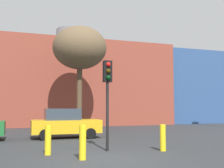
{
  "coord_description": "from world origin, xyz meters",
  "views": [
    {
      "loc": [
        -2.88,
        -9.33,
        1.79
      ],
      "look_at": [
        3.39,
        9.66,
        3.46
      ],
      "focal_mm": 44.87,
      "sensor_mm": 36.0,
      "label": 1
    }
  ],
  "objects": [
    {
      "name": "ground_plane",
      "position": [
        0.0,
        0.0,
        0.0
      ],
      "size": [
        200.0,
        200.0,
        0.0
      ],
      "primitive_type": "plane",
      "color": "#2D3033"
    },
    {
      "name": "building_backdrop",
      "position": [
        2.77,
        21.38,
        4.24
      ],
      "size": [
        37.59,
        10.05,
        10.44
      ],
      "color": "brown",
      "rests_on": "ground_plane"
    },
    {
      "name": "parked_car_2",
      "position": [
        -0.32,
        7.25,
        0.85
      ],
      "size": [
        3.97,
        1.95,
        1.72
      ],
      "color": "gold",
      "rests_on": "ground_plane"
    },
    {
      "name": "traffic_light_island",
      "position": [
        0.6,
        1.8,
        2.76
      ],
      "size": [
        0.36,
        0.36,
        3.75
      ],
      "rotation": [
        0.0,
        0.0,
        -1.59
      ],
      "color": "black",
      "rests_on": "ground_plane"
    },
    {
      "name": "bare_tree_0",
      "position": [
        1.55,
        12.24,
        6.44
      ],
      "size": [
        4.26,
        4.26,
        8.2
      ],
      "color": "brown",
      "rests_on": "ground_plane"
    },
    {
      "name": "bollard_yellow_0",
      "position": [
        -0.79,
        0.24,
        0.59
      ],
      "size": [
        0.24,
        0.24,
        1.19
      ],
      "primitive_type": "cylinder",
      "color": "yellow",
      "rests_on": "ground_plane"
    },
    {
      "name": "bollard_yellow_1",
      "position": [
        2.78,
        1.12,
        0.54
      ],
      "size": [
        0.24,
        0.24,
        1.09
      ],
      "primitive_type": "cylinder",
      "color": "yellow",
      "rests_on": "ground_plane"
    },
    {
      "name": "bollard_yellow_2",
      "position": [
        -1.82,
        1.63,
        0.55
      ],
      "size": [
        0.24,
        0.24,
        1.11
      ],
      "primitive_type": "cylinder",
      "color": "yellow",
      "rests_on": "ground_plane"
    }
  ]
}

